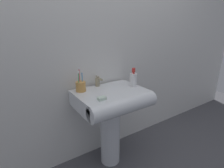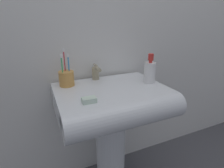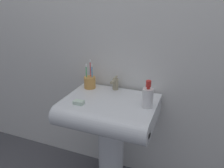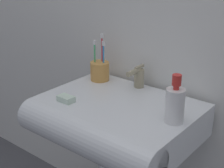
% 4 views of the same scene
% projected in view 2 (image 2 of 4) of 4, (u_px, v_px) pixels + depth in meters
% --- Properties ---
extents(wall_back, '(5.00, 0.05, 2.40)m').
position_uv_depth(wall_back, '(94.00, 6.00, 1.07)').
color(wall_back, silver).
rests_on(wall_back, ground).
extents(sink_pedestal, '(0.19, 0.19, 0.62)m').
position_uv_depth(sink_pedestal, '(111.00, 150.00, 1.15)').
color(sink_pedestal, white).
rests_on(sink_pedestal, ground).
extents(sink_basin, '(0.62, 0.49, 0.14)m').
position_uv_depth(sink_basin, '(114.00, 102.00, 0.98)').
color(sink_basin, white).
rests_on(sink_basin, sink_pedestal).
extents(faucet, '(0.04, 0.11, 0.10)m').
position_uv_depth(faucet, '(96.00, 72.00, 1.11)').
color(faucet, tan).
rests_on(faucet, sink_basin).
extents(toothbrush_cup, '(0.09, 0.09, 0.22)m').
position_uv_depth(toothbrush_cup, '(66.00, 78.00, 1.01)').
color(toothbrush_cup, '#D19347').
rests_on(toothbrush_cup, sink_basin).
extents(soap_bottle, '(0.07, 0.07, 0.18)m').
position_uv_depth(soap_bottle, '(150.00, 72.00, 1.05)').
color(soap_bottle, white).
rests_on(soap_bottle, sink_basin).
extents(bar_soap, '(0.07, 0.04, 0.02)m').
position_uv_depth(bar_soap, '(89.00, 100.00, 0.81)').
color(bar_soap, silver).
rests_on(bar_soap, sink_basin).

